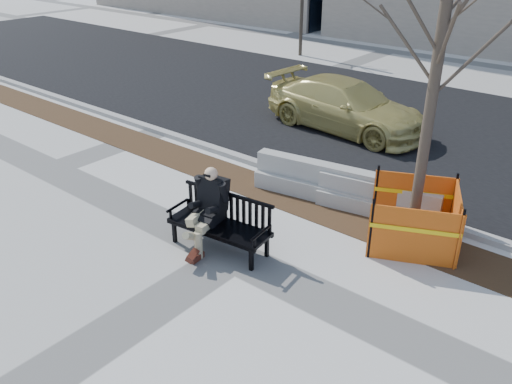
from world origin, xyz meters
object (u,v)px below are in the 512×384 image
(tree_fence, at_px, (410,241))
(sedan, at_px, (344,129))
(jersey_barrier_left, at_px, (317,197))
(jersey_barrier_right, at_px, (376,214))
(seated_man, at_px, (210,243))
(bench, at_px, (220,249))

(tree_fence, height_order, sedan, tree_fence)
(tree_fence, bearing_deg, sedan, 132.32)
(jersey_barrier_left, relative_size, jersey_barrier_right, 1.15)
(sedan, xyz_separation_m, jersey_barrier_right, (3.28, -4.16, 0.00))
(seated_man, relative_size, tree_fence, 0.26)
(jersey_barrier_right, bearing_deg, jersey_barrier_left, 175.30)
(seated_man, xyz_separation_m, tree_fence, (2.97, 2.53, 0.00))
(bench, xyz_separation_m, jersey_barrier_right, (1.64, 3.15, 0.00))
(bench, height_order, jersey_barrier_left, bench)
(sedan, bearing_deg, bench, -163.32)
(tree_fence, distance_m, jersey_barrier_left, 2.50)
(tree_fence, distance_m, jersey_barrier_right, 1.21)
(sedan, bearing_deg, tree_fence, -133.60)
(tree_fence, height_order, jersey_barrier_left, tree_fence)
(tree_fence, relative_size, jersey_barrier_left, 2.02)
(sedan, distance_m, jersey_barrier_left, 4.69)
(seated_man, bearing_deg, sedan, 93.63)
(sedan, bearing_deg, jersey_barrier_right, -137.68)
(sedan, bearing_deg, jersey_barrier_left, -152.43)
(bench, height_order, sedan, sedan)
(jersey_barrier_right, bearing_deg, seated_man, -132.05)
(bench, bearing_deg, jersey_barrier_left, 78.58)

